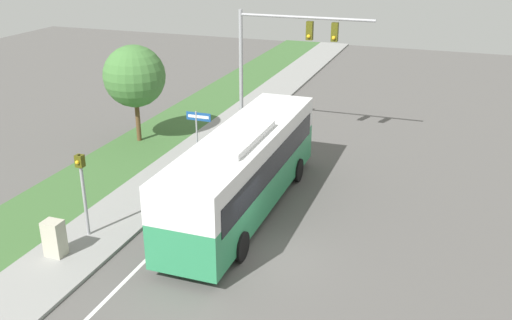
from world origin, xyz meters
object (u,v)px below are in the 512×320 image
at_px(signal_gantry, 279,50).
at_px(utility_cabinet, 54,238).
at_px(bus, 245,166).
at_px(pedestrian_signal, 82,183).
at_px(street_sign, 198,128).

relative_size(signal_gantry, utility_cabinet, 5.33).
xyz_separation_m(bus, pedestrian_signal, (-4.64, -3.95, 0.26)).
height_order(bus, street_sign, bus).
xyz_separation_m(pedestrian_signal, street_sign, (0.90, 7.61, -0.31)).
distance_m(bus, signal_gantry, 8.83).
relative_size(bus, pedestrian_signal, 3.52).
relative_size(signal_gantry, street_sign, 2.54).
height_order(signal_gantry, pedestrian_signal, signal_gantry).
relative_size(pedestrian_signal, utility_cabinet, 2.51).
bearing_deg(signal_gantry, bus, -81.30).
height_order(bus, utility_cabinet, bus).
xyz_separation_m(signal_gantry, street_sign, (-2.47, -4.57, -3.00)).
distance_m(signal_gantry, street_sign, 6.00).
xyz_separation_m(signal_gantry, utility_cabinet, (-3.56, -13.78, -4.11)).
bearing_deg(pedestrian_signal, bus, 40.46).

